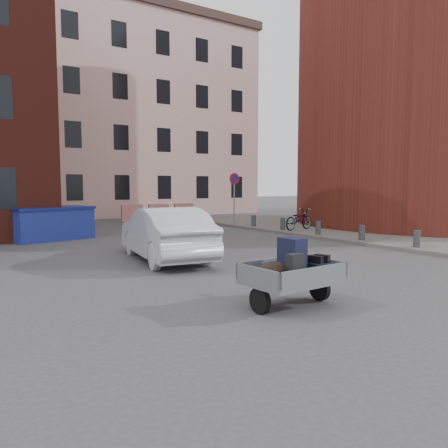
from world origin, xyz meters
TOP-DOWN VIEW (x-y plane):
  - ground at (0.00, 0.00)m, footprint 120.00×120.00m
  - sidewalk at (10.00, 4.00)m, footprint 9.00×24.00m
  - building_pink at (6.00, 22.00)m, footprint 16.00×8.00m
  - church_wall at (15.50, 4.00)m, footprint 15.00×15.00m
  - no_parking_sign at (6.00, 9.48)m, footprint 0.60×0.09m
  - bollards at (6.00, 3.40)m, footprint 0.22×9.02m
  - barriers at (4.20, 15.00)m, footprint 4.70×0.18m
  - trailer at (-1.81, -3.76)m, footprint 1.66×1.84m
  - dumpster at (-3.32, 8.53)m, footprint 3.37×2.32m
  - silver_car at (-1.56, 1.84)m, footprint 2.22×4.73m
  - bicycle at (6.67, 5.31)m, footprint 1.90×0.98m

SIDE VIEW (x-z plane):
  - ground at x=0.00m, z-range 0.00..0.00m
  - sidewalk at x=10.00m, z-range 0.00..0.12m
  - bollards at x=6.00m, z-range 0.12..0.67m
  - barriers at x=4.20m, z-range 0.00..1.00m
  - bicycle at x=6.67m, z-range 0.12..1.07m
  - trailer at x=-1.81m, z-range 0.01..1.21m
  - dumpster at x=-3.32m, z-range 0.00..1.29m
  - silver_car at x=-1.56m, z-range 0.00..1.50m
  - no_parking_sign at x=6.00m, z-range 0.69..3.34m
  - building_pink at x=6.00m, z-range 0.00..14.00m
  - church_wall at x=15.50m, z-range 0.00..16.00m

